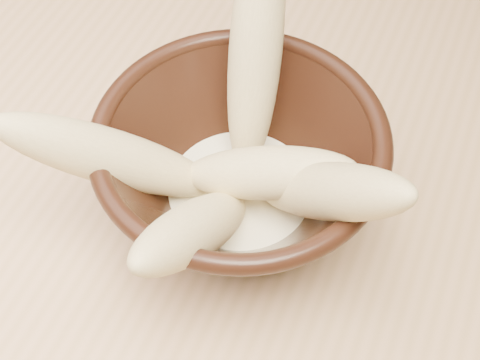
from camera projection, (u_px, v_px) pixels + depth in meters
table at (228, 252)px, 0.56m from camera, size 1.20×0.80×0.75m
bowl at (240, 172)px, 0.43m from camera, size 0.19×0.19×0.10m
milk_puddle at (240, 194)px, 0.46m from camera, size 0.10×0.10×0.01m
banana_upright at (255, 51)px, 0.42m from camera, size 0.06×0.12×0.17m
banana_left at (115, 158)px, 0.40m from camera, size 0.14×0.11×0.13m
banana_right at (326, 191)px, 0.38m from camera, size 0.13×0.09×0.13m
banana_across at (268, 173)px, 0.41m from camera, size 0.13×0.05×0.07m
banana_front at (194, 230)px, 0.38m from camera, size 0.05×0.13×0.11m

